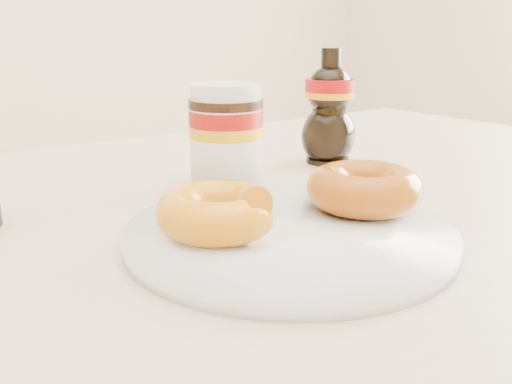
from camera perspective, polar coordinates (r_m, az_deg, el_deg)
dining_table at (r=0.65m, az=0.95°, el=-8.39°), size 1.40×0.90×0.75m
plate at (r=0.51m, az=3.30°, el=-4.17°), size 0.29×0.29×0.01m
donut_bitten at (r=0.49m, az=-3.81°, el=-1.94°), size 0.12×0.12×0.04m
donut_whole at (r=0.57m, az=10.76°, el=0.39°), size 0.14×0.14×0.04m
nutella_jar at (r=0.68m, az=-3.01°, el=5.97°), size 0.09×0.09×0.12m
syrup_bottle at (r=0.81m, az=7.35°, el=8.48°), size 0.09×0.08×0.16m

